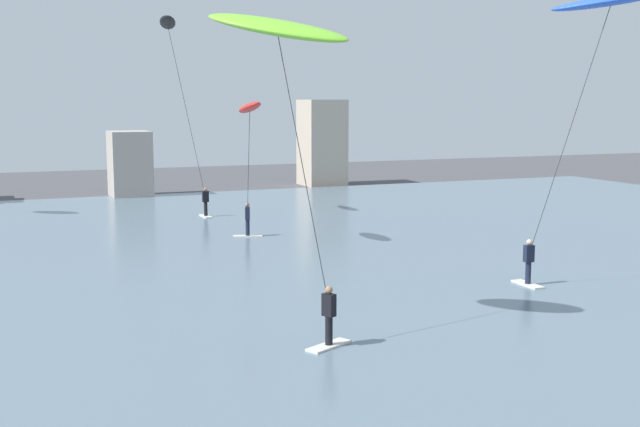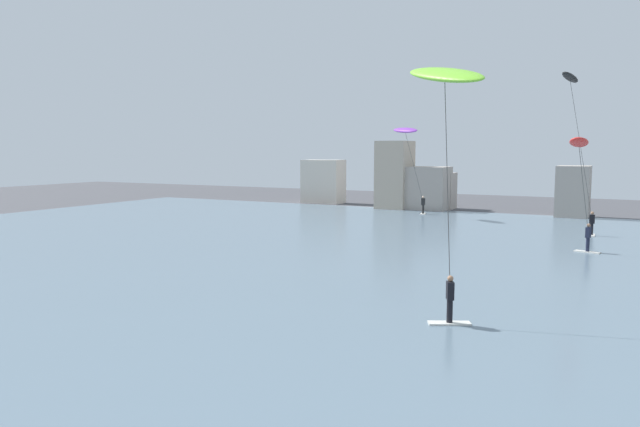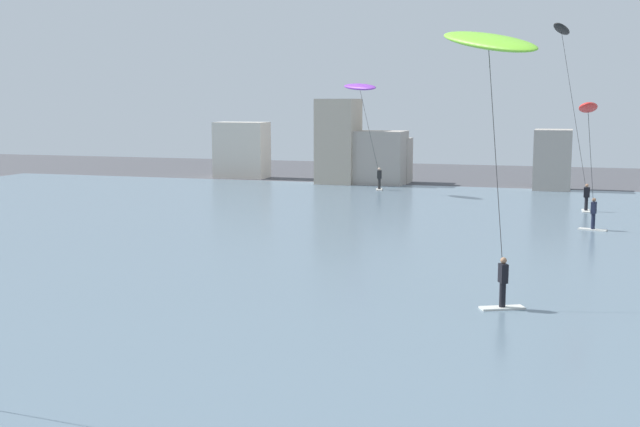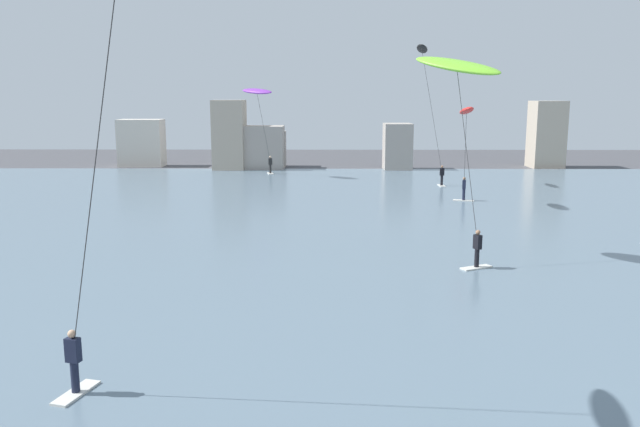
{
  "view_description": "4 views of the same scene",
  "coord_description": "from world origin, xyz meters",
  "px_view_note": "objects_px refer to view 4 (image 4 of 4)",
  "views": [
    {
      "loc": [
        -4.4,
        1.01,
        6.57
      ],
      "look_at": [
        2.15,
        17.08,
        4.12
      ],
      "focal_mm": 44.78,
      "sensor_mm": 36.0,
      "label": 1
    },
    {
      "loc": [
        8.73,
        0.7,
        5.89
      ],
      "look_at": [
        -0.05,
        17.41,
        3.87
      ],
      "focal_mm": 33.49,
      "sensor_mm": 36.0,
      "label": 2
    },
    {
      "loc": [
        5.41,
        -5.69,
        6.59
      ],
      "look_at": [
        -1.2,
        15.75,
        3.49
      ],
      "focal_mm": 45.69,
      "sensor_mm": 36.0,
      "label": 3
    },
    {
      "loc": [
        -2.78,
        -6.39,
        7.31
      ],
      "look_at": [
        -3.0,
        14.75,
        3.38
      ],
      "focal_mm": 36.13,
      "sensor_mm": 36.0,
      "label": 4
    }
  ],
  "objects_px": {
    "kitesurfer_black": "(425,66)",
    "kitesurfer_lime": "(458,77)",
    "kitesurfer_red": "(466,122)",
    "kitesurfer_purple": "(258,99)"
  },
  "relations": [
    {
      "from": "kitesurfer_red",
      "to": "kitesurfer_purple",
      "type": "bearing_deg",
      "value": 135.51
    },
    {
      "from": "kitesurfer_lime",
      "to": "kitesurfer_purple",
      "type": "bearing_deg",
      "value": 111.89
    },
    {
      "from": "kitesurfer_purple",
      "to": "kitesurfer_red",
      "type": "xyz_separation_m",
      "value": [
        14.89,
        -14.63,
        -1.37
      ]
    },
    {
      "from": "kitesurfer_purple",
      "to": "kitesurfer_red",
      "type": "bearing_deg",
      "value": -44.49
    },
    {
      "from": "kitesurfer_purple",
      "to": "kitesurfer_lime",
      "type": "height_order",
      "value": "kitesurfer_lime"
    },
    {
      "from": "kitesurfer_lime",
      "to": "kitesurfer_red",
      "type": "bearing_deg",
      "value": 76.31
    },
    {
      "from": "kitesurfer_purple",
      "to": "kitesurfer_black",
      "type": "distance_m",
      "value": 14.67
    },
    {
      "from": "kitesurfer_purple",
      "to": "kitesurfer_red",
      "type": "height_order",
      "value": "kitesurfer_purple"
    },
    {
      "from": "kitesurfer_lime",
      "to": "kitesurfer_red",
      "type": "relative_size",
      "value": 1.37
    },
    {
      "from": "kitesurfer_black",
      "to": "kitesurfer_lime",
      "type": "height_order",
      "value": "kitesurfer_black"
    }
  ]
}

